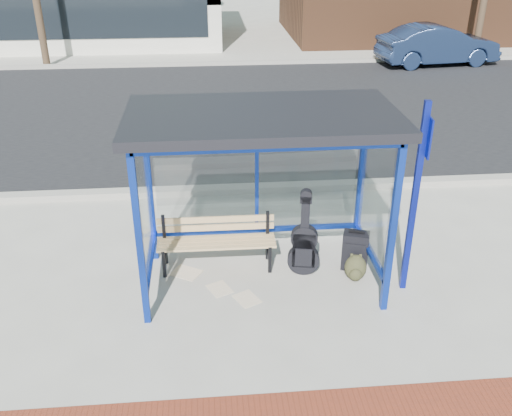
{
  "coord_description": "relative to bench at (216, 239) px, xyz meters",
  "views": [
    {
      "loc": [
        -0.66,
        -6.54,
        4.49
      ],
      "look_at": [
        -0.06,
        0.2,
        1.04
      ],
      "focal_mm": 40.0,
      "sensor_mm": 36.0,
      "label": 1
    }
  ],
  "objects": [
    {
      "name": "suitcase",
      "position": [
        1.95,
        -0.25,
        -0.15
      ],
      "size": [
        0.41,
        0.33,
        0.63
      ],
      "rotation": [
        0.0,
        0.0,
        -0.33
      ],
      "color": "black",
      "rests_on": "ground"
    },
    {
      "name": "parked_car",
      "position": [
        7.81,
        12.05,
        0.22
      ],
      "size": [
        4.17,
        1.88,
        1.33
      ],
      "primitive_type": "imported",
      "rotation": [
        0.0,
        0.0,
        1.69
      ],
      "color": "#192847",
      "rests_on": "ground"
    },
    {
      "name": "curb_far",
      "position": [
        0.6,
        12.64,
        -0.38
      ],
      "size": [
        60.0,
        0.25,
        0.12
      ],
      "primitive_type": "cube",
      "color": "gray",
      "rests_on": "ground"
    },
    {
      "name": "street_asphalt",
      "position": [
        0.6,
        7.54,
        -0.44
      ],
      "size": [
        60.0,
        10.0,
        0.0
      ],
      "primitive_type": "cube",
      "color": "black",
      "rests_on": "ground"
    },
    {
      "name": "bench",
      "position": [
        0.0,
        0.0,
        0.0
      ],
      "size": [
        1.66,
        0.42,
        0.78
      ],
      "rotation": [
        0.0,
        0.0,
        -0.01
      ],
      "color": "black",
      "rests_on": "ground"
    },
    {
      "name": "ground",
      "position": [
        0.6,
        -0.46,
        -0.44
      ],
      "size": [
        120.0,
        120.0,
        0.0
      ],
      "primitive_type": "plane",
      "color": "#B2ADA0",
      "rests_on": "ground"
    },
    {
      "name": "guitar_bag",
      "position": [
        1.2,
        -0.3,
        0.0
      ],
      "size": [
        0.46,
        0.21,
        1.22
      ],
      "rotation": [
        0.0,
        0.0,
        -0.18
      ],
      "color": "black",
      "rests_on": "ground"
    },
    {
      "name": "sign_post",
      "position": [
        2.51,
        -0.77,
        1.02
      ],
      "size": [
        0.12,
        0.33,
        2.6
      ],
      "rotation": [
        0.0,
        0.0,
        -0.11
      ],
      "color": "navy",
      "rests_on": "ground"
    },
    {
      "name": "bus_shelter",
      "position": [
        0.6,
        -0.39,
        1.63
      ],
      "size": [
        3.3,
        1.8,
        2.42
      ],
      "color": "#0D2995",
      "rests_on": "ground"
    },
    {
      "name": "newspaper_b",
      "position": [
        0.37,
        -0.86,
        -0.44
      ],
      "size": [
        0.4,
        0.43,
        0.01
      ],
      "primitive_type": "cube",
      "rotation": [
        0.0,
        0.0,
        -1.09
      ],
      "color": "white",
      "rests_on": "ground"
    },
    {
      "name": "newspaper_c",
      "position": [
        0.01,
        -0.6,
        -0.44
      ],
      "size": [
        0.39,
        0.42,
        0.01
      ],
      "primitive_type": "cube",
      "rotation": [
        0.0,
        0.0,
        2.02
      ],
      "color": "white",
      "rests_on": "ground"
    },
    {
      "name": "far_sidewalk",
      "position": [
        0.6,
        14.54,
        -0.44
      ],
      "size": [
        60.0,
        4.0,
        0.01
      ],
      "primitive_type": "cube",
      "color": "#B2ADA0",
      "rests_on": "ground"
    },
    {
      "name": "curb_near",
      "position": [
        0.6,
        2.44,
        -0.38
      ],
      "size": [
        60.0,
        0.25,
        0.12
      ],
      "primitive_type": "cube",
      "color": "gray",
      "rests_on": "ground"
    },
    {
      "name": "backpack",
      "position": [
        1.9,
        -0.52,
        -0.27
      ],
      "size": [
        0.34,
        0.32,
        0.36
      ],
      "rotation": [
        0.0,
        0.0,
        -0.2
      ],
      "color": "#2E2E19",
      "rests_on": "ground"
    },
    {
      "name": "newspaper_a",
      "position": [
        -0.45,
        -0.16,
        -0.44
      ],
      "size": [
        0.5,
        0.47,
        0.01
      ],
      "primitive_type": "cube",
      "rotation": [
        0.0,
        0.0,
        -0.54
      ],
      "color": "white",
      "rests_on": "ground"
    }
  ]
}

